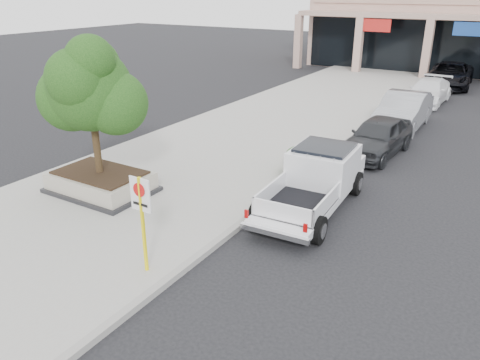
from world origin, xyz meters
name	(u,v)px	position (x,y,z in m)	size (l,w,h in m)	color
ground	(276,256)	(0.00, 0.00, 0.00)	(120.00, 120.00, 0.00)	black
sidewalk	(223,150)	(-5.50, 6.00, 0.07)	(8.00, 52.00, 0.15)	gray
curb	(314,168)	(-1.55, 6.00, 0.07)	(0.20, 52.00, 0.15)	gray
planter	(101,182)	(-6.43, 0.38, 0.48)	(3.20, 2.20, 0.68)	black
planter_tree	(97,89)	(-6.30, 0.53, 3.41)	(2.90, 2.55, 4.00)	black
no_parking_sign	(142,212)	(-2.17, -2.28, 1.63)	(0.55, 0.09, 2.30)	yellow
hedge	(300,159)	(-1.80, 5.26, 0.62)	(1.10, 0.99, 0.94)	#1E4914
pickup_truck	(312,183)	(-0.35, 2.93, 0.86)	(2.02, 5.46, 1.72)	white
curb_car_a	(378,137)	(-0.12, 8.89, 0.75)	(1.76, 4.38, 1.49)	#282A2D
curb_car_b	(403,111)	(-0.18, 13.22, 0.84)	(1.77, 5.07, 1.67)	#9EA0A6
curb_car_c	(428,92)	(-0.21, 19.26, 0.68)	(1.91, 4.70, 1.37)	white
curb_car_d	(450,75)	(0.03, 25.05, 0.80)	(2.66, 5.77, 1.60)	black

